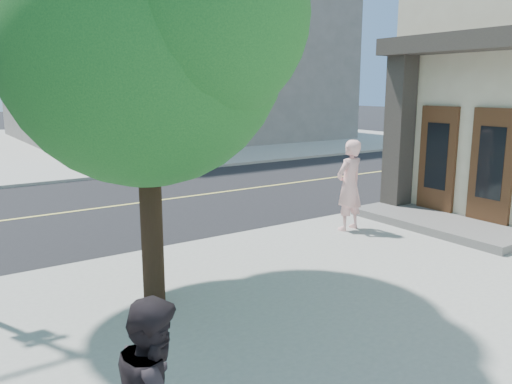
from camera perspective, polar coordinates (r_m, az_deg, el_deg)
sidewalk_ne at (r=33.92m, az=-9.58°, el=5.99°), size 29.00×25.00×0.12m
filler_ne at (r=34.65m, az=-9.56°, el=17.80°), size 18.00×16.00×14.00m
man_on_phone at (r=11.49m, az=10.36°, el=0.74°), size 0.79×0.57×2.02m
street_tree at (r=7.39m, az=-11.74°, el=19.50°), size 4.87×4.43×6.47m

